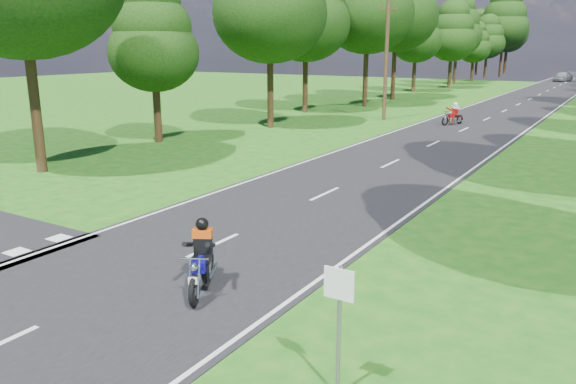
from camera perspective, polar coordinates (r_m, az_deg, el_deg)
The scene contains 9 objects.
ground at distance 12.99m, azimuth -13.16°, elevation -7.93°, with size 160.00×160.00×0.00m, color #165313.
main_road at distance 59.25m, azimuth 23.36°, elevation 8.66°, with size 7.00×140.00×0.02m, color black.
road_markings at distance 57.42m, azimuth 22.94°, elevation 8.56°, with size 7.40×140.00×0.01m.
treeline at distance 68.94m, azimuth 26.62°, elevation 15.88°, with size 40.00×115.35×14.78m.
telegraph_pole at distance 39.25m, azimuth 9.95°, elevation 13.15°, with size 1.20×0.26×8.00m.
road_sign at distance 7.95m, azimuth 5.19°, elevation -11.94°, with size 0.45×0.07×2.00m.
rider_near_blue at distance 11.60m, azimuth -8.81°, elevation -6.39°, with size 0.60×1.80×1.50m, color #100C8C, non-canonical shape.
rider_far_red at distance 37.74m, azimuth 16.41°, elevation 7.66°, with size 0.57×1.72×1.43m, color #B70E1D, non-canonical shape.
distant_car at distance 91.70m, azimuth 26.16°, elevation 10.51°, with size 1.71×4.25×1.45m, color #AAACB1.
Camera 1 is at (8.61, -8.42, 4.88)m, focal length 35.00 mm.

